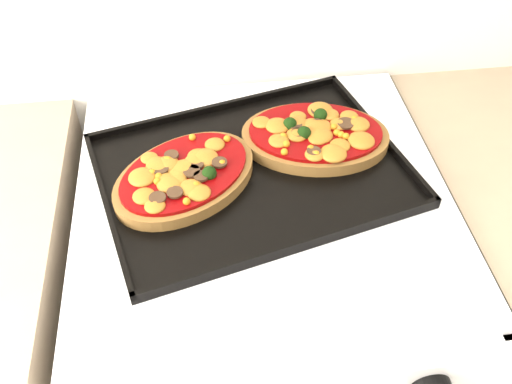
{
  "coord_description": "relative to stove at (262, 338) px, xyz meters",
  "views": [
    {
      "loc": [
        -0.07,
        1.07,
        1.55
      ],
      "look_at": [
        0.01,
        1.69,
        0.92
      ],
      "focal_mm": 40.0,
      "sensor_mm": 36.0,
      "label": 1
    }
  ],
  "objects": [
    {
      "name": "baking_tray",
      "position": [
        -0.01,
        0.04,
        0.47
      ],
      "size": [
        0.55,
        0.46,
        0.02
      ],
      "primitive_type": "cube",
      "rotation": [
        0.0,
        0.0,
        0.25
      ],
      "color": "black",
      "rests_on": "stove"
    },
    {
      "name": "pizza_left",
      "position": [
        -0.12,
        0.02,
        0.48
      ],
      "size": [
        0.3,
        0.28,
        0.04
      ],
      "primitive_type": null,
      "rotation": [
        0.0,
        0.0,
        0.61
      ],
      "color": "brown",
      "rests_on": "baking_tray"
    },
    {
      "name": "stove",
      "position": [
        0.0,
        0.0,
        0.0
      ],
      "size": [
        0.6,
        0.6,
        0.91
      ],
      "primitive_type": "cube",
      "color": "silver",
      "rests_on": "floor"
    },
    {
      "name": "pizza_right",
      "position": [
        0.1,
        0.09,
        0.48
      ],
      "size": [
        0.27,
        0.21,
        0.04
      ],
      "primitive_type": null,
      "rotation": [
        0.0,
        0.0,
        -0.17
      ],
      "color": "brown",
      "rests_on": "baking_tray"
    }
  ]
}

